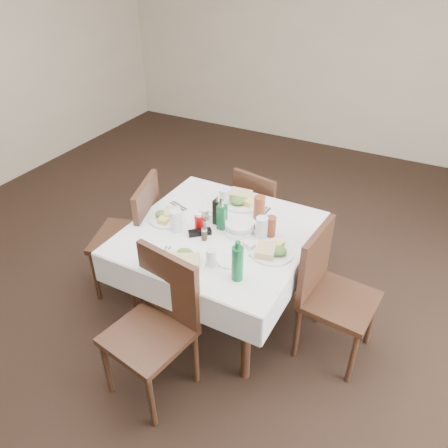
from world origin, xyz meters
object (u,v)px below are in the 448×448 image
chair_east (328,286)px  oil_cruet_dark (218,211)px  ketchup_bottle (199,222)px  water_e (262,227)px  chair_south (158,317)px  water_s (211,258)px  water_w (176,221)px  coffee_mug (204,215)px  chair_north (260,209)px  green_bottle (237,263)px  chair_west (135,231)px  water_n (224,198)px  dining_table (219,242)px  bread_basket (239,227)px  oil_cruet_green (222,216)px

chair_east → oil_cruet_dark: 0.89m
ketchup_bottle → oil_cruet_dark: bearing=57.5°
water_e → ketchup_bottle: water_e is taller
chair_south → water_s: (0.18, 0.34, 0.28)m
water_w → coffee_mug: bearing=62.2°
chair_east → chair_north: bearing=137.2°
water_w → green_bottle: 0.64m
water_w → oil_cruet_dark: (0.21, 0.20, 0.03)m
chair_west → ketchup_bottle: size_ratio=7.82×
oil_cruet_dark → green_bottle: bearing=-50.9°
water_n → dining_table: bearing=-68.8°
dining_table → green_bottle: green_bottle is taller
chair_south → water_w: size_ratio=6.37×
dining_table → coffee_mug: 0.22m
water_n → water_w: water_w is taller
green_bottle → dining_table: bearing=130.6°
water_w → chair_east: bearing=9.6°
chair_south → water_n: 1.04m
chair_north → water_w: water_w is taller
bread_basket → chair_west: bearing=-173.9°
chair_east → oil_cruet_dark: bearing=178.1°
chair_south → oil_cruet_dark: 0.83m
chair_east → coffee_mug: (-0.93, 0.02, 0.26)m
chair_south → coffee_mug: bearing=98.4°
chair_north → bread_basket: bearing=-77.8°
water_n → coffee_mug: size_ratio=1.09×
bread_basket → chair_east: bearing=-0.4°
chair_south → coffee_mug: 0.81m
dining_table → water_e: (0.28, 0.08, 0.16)m
chair_west → water_w: 0.53m
dining_table → chair_east: chair_east is taller
water_s → green_bottle: 0.21m
water_n → coffee_mug: bearing=-99.1°
dining_table → chair_south: size_ratio=1.28×
chair_west → ketchup_bottle: bearing=-1.4°
chair_west → green_bottle: (1.03, -0.35, 0.32)m
chair_east → ketchup_bottle: size_ratio=7.53×
chair_south → oil_cruet_dark: size_ratio=4.03×
chair_east → bread_basket: chair_east is taller
water_n → ketchup_bottle: (-0.01, -0.35, -0.01)m
chair_west → green_bottle: green_bottle is taller
oil_cruet_dark → coffee_mug: bearing=-177.0°
green_bottle → water_w: bearing=156.0°
water_n → water_s: water_n is taller
chair_north → chair_south: chair_south is taller
chair_north → chair_east: bearing=-42.8°
chair_south → oil_cruet_green: 0.79m
dining_table → water_s: size_ratio=10.97×
water_s → oil_cruet_dark: (-0.18, 0.43, 0.05)m
dining_table → chair_west: (-0.71, -0.03, -0.12)m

